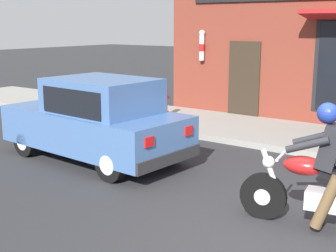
{
  "coord_description": "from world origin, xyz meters",
  "views": [
    {
      "loc": [
        -5.11,
        -1.77,
        2.54
      ],
      "look_at": [
        0.77,
        2.49,
        0.95
      ],
      "focal_mm": 50.0,
      "sensor_mm": 36.0,
      "label": 1
    }
  ],
  "objects": [
    {
      "name": "sidewalk_curb",
      "position": [
        4.84,
        3.0,
        0.07
      ],
      "size": [
        2.6,
        22.0,
        0.14
      ],
      "primitive_type": "cube",
      "color": "gray",
      "rests_on": "ground"
    },
    {
      "name": "motorcycle_with_rider",
      "position": [
        0.48,
        -0.07,
        0.68
      ],
      "size": [
        0.67,
        2.01,
        1.62
      ],
      "color": "black",
      "rests_on": "ground"
    },
    {
      "name": "fire_hydrant",
      "position": [
        4.62,
        5.41,
        0.57
      ],
      "size": [
        0.36,
        0.24,
        0.88
      ],
      "color": "red",
      "rests_on": "sidewalk_curb"
    },
    {
      "name": "car_hatchback",
      "position": [
        1.06,
        4.37,
        0.77
      ],
      "size": [
        1.88,
        3.88,
        1.57
      ],
      "color": "black",
      "rests_on": "ground"
    },
    {
      "name": "ground_plane",
      "position": [
        0.0,
        0.0,
        0.0
      ],
      "size": [
        80.0,
        80.0,
        0.0
      ],
      "primitive_type": "plane",
      "color": "#2B2B2D"
    }
  ]
}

